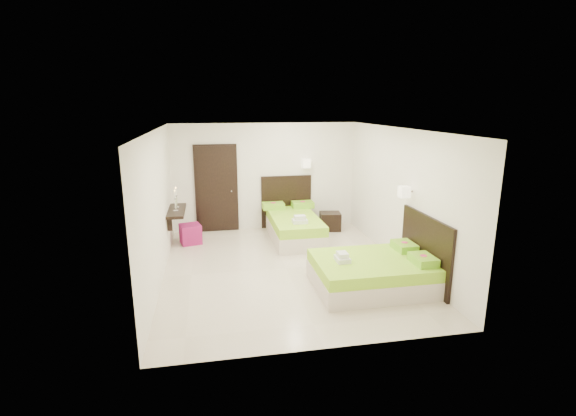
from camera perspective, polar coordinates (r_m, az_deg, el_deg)
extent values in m
plane|color=beige|center=(8.01, -0.31, -8.21)|extent=(5.50, 5.50, 0.00)
cube|color=beige|center=(9.62, 0.88, -3.30)|extent=(1.05, 2.10, 0.34)
cube|color=#84CB20|center=(9.54, 0.88, -1.74)|extent=(1.04, 2.08, 0.21)
cube|color=black|center=(10.46, -0.24, 0.88)|extent=(1.26, 0.05, 1.31)
cube|color=#80C524|center=(10.18, -2.03, 0.30)|extent=(0.52, 0.36, 0.15)
cylinder|color=#E53666|center=(10.16, -2.03, 0.72)|extent=(0.13, 0.13, 0.00)
cube|color=#80C524|center=(10.32, 2.01, 0.48)|extent=(0.52, 0.36, 0.15)
cylinder|color=#E53666|center=(10.30, 2.01, 0.89)|extent=(0.13, 0.13, 0.00)
cube|color=silver|center=(8.96, 1.63, -1.81)|extent=(0.31, 0.23, 0.08)
cube|color=silver|center=(8.93, 1.63, -1.30)|extent=(0.24, 0.17, 0.08)
cube|color=beige|center=(10.23, 2.49, 6.11)|extent=(0.19, 0.19, 0.21)
cylinder|color=#2D2116|center=(10.31, 2.39, 6.17)|extent=(0.03, 0.16, 0.03)
cube|color=beige|center=(7.30, 11.38, -9.44)|extent=(1.94, 1.46, 0.31)
cube|color=#84CB20|center=(7.21, 11.47, -7.60)|extent=(1.92, 1.44, 0.19)
cube|color=black|center=(7.53, 18.22, -5.47)|extent=(0.05, 1.65, 1.21)
cube|color=#80C524|center=(7.17, 18.00, -6.74)|extent=(0.33, 0.49, 0.14)
cylinder|color=#E53666|center=(7.14, 18.04, -6.21)|extent=(0.12, 0.12, 0.00)
cube|color=#80C524|center=(7.73, 15.61, -5.04)|extent=(0.33, 0.49, 0.14)
cylinder|color=#E53666|center=(7.71, 15.65, -4.55)|extent=(0.12, 0.12, 0.00)
cube|color=silver|center=(6.98, 7.43, -6.95)|extent=(0.21, 0.29, 0.08)
cube|color=silver|center=(6.96, 7.45, -6.35)|extent=(0.16, 0.22, 0.08)
cube|color=beige|center=(7.75, 15.61, 2.15)|extent=(0.17, 0.17, 0.19)
cylinder|color=#2D2116|center=(7.79, 16.13, 2.17)|extent=(0.16, 0.03, 0.03)
cube|color=black|center=(10.36, 5.78, -1.82)|extent=(0.55, 0.50, 0.44)
cube|color=#891250|center=(9.57, -13.19, -3.47)|extent=(0.52, 0.52, 0.43)
cube|color=black|center=(10.20, -9.75, 2.61)|extent=(1.02, 0.06, 2.14)
cube|color=black|center=(10.16, -9.75, 2.57)|extent=(0.88, 0.04, 2.06)
cylinder|color=silver|center=(10.15, -7.76, 2.34)|extent=(0.03, 0.10, 0.03)
cube|color=black|center=(9.19, -15.00, -0.38)|extent=(0.35, 1.20, 0.06)
cube|color=black|center=(8.81, -15.88, -2.07)|extent=(0.10, 0.04, 0.30)
cube|color=black|center=(9.67, -15.44, -0.62)|extent=(0.10, 0.04, 0.30)
cylinder|color=silver|center=(9.04, -15.08, -0.37)|extent=(0.10, 0.10, 0.02)
cylinder|color=silver|center=(9.01, -15.13, 0.37)|extent=(0.02, 0.02, 0.22)
cone|color=silver|center=(8.98, -15.18, 1.18)|extent=(0.07, 0.07, 0.04)
cylinder|color=white|center=(8.96, -15.22, 1.77)|extent=(0.02, 0.02, 0.15)
sphere|color=#FFB23F|center=(8.94, -15.25, 2.31)|extent=(0.02, 0.02, 0.02)
cylinder|color=silver|center=(9.33, -14.95, 0.08)|extent=(0.10, 0.10, 0.02)
cylinder|color=silver|center=(9.30, -15.00, 0.80)|extent=(0.02, 0.02, 0.22)
cone|color=silver|center=(9.27, -15.05, 1.58)|extent=(0.07, 0.07, 0.04)
cylinder|color=white|center=(9.26, -15.08, 2.15)|extent=(0.02, 0.02, 0.15)
sphere|color=#FFB23F|center=(9.24, -15.12, 2.68)|extent=(0.02, 0.02, 0.02)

